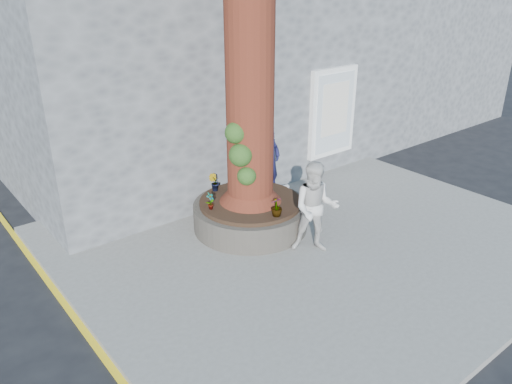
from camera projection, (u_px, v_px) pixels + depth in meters
ground at (287, 291)px, 8.38m from camera, size 120.00×120.00×0.00m
pavement at (309, 237)px, 9.92m from camera, size 9.00×8.00×0.12m
yellow_line at (87, 335)px, 7.35m from camera, size 0.10×30.00×0.01m
stone_shop at (182, 41)px, 13.66m from camera, size 10.30×8.30×6.30m
neighbour_shop at (370, 28)px, 18.30m from camera, size 6.00×8.00×6.00m
planter at (250, 214)px, 10.09m from camera, size 2.30×2.30×0.60m
man at (270, 162)px, 11.17m from camera, size 0.74×0.60×1.74m
woman at (316, 208)px, 9.03m from camera, size 1.07×1.05×1.74m
shopping_bag at (285, 192)px, 11.49m from camera, size 0.23×0.18×0.28m
plant_a at (210, 201)px, 9.52m from camera, size 0.21×0.17×0.34m
plant_b at (214, 182)px, 10.33m from camera, size 0.28×0.28×0.37m
plant_c at (277, 207)px, 9.26m from camera, size 0.21×0.21×0.37m
plant_d at (311, 196)px, 9.79m from camera, size 0.29×0.31×0.30m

